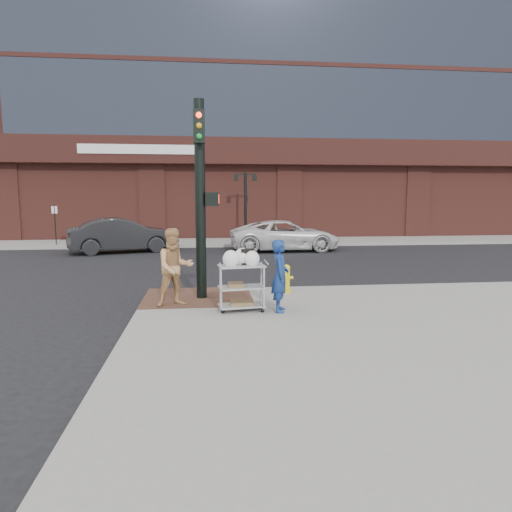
{
  "coord_description": "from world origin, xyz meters",
  "views": [
    {
      "loc": [
        -0.4,
        -10.9,
        2.76
      ],
      "look_at": [
        0.9,
        0.62,
        1.25
      ],
      "focal_mm": 32.0,
      "sensor_mm": 36.0,
      "label": 1
    }
  ],
  "objects": [
    {
      "name": "sidewalk_far",
      "position": [
        12.5,
        32.0,
        0.07
      ],
      "size": [
        65.0,
        36.0,
        0.15
      ],
      "primitive_type": "cube",
      "color": "gray",
      "rests_on": "ground"
    },
    {
      "name": "sedan_dark",
      "position": [
        -4.46,
        12.25,
        0.86
      ],
      "size": [
        5.52,
        3.33,
        1.72
      ],
      "primitive_type": "imported",
      "rotation": [
        0.0,
        0.0,
        1.88
      ],
      "color": "black",
      "rests_on": "ground"
    },
    {
      "name": "pedestrian_tan",
      "position": [
        -1.12,
        -0.0,
        1.09
      ],
      "size": [
        1.09,
        0.96,
        1.87
      ],
      "primitive_type": "imported",
      "rotation": [
        0.0,
        0.0,
        0.33
      ],
      "color": "tan",
      "rests_on": "sidewalk_near"
    },
    {
      "name": "traffic_signal_pole",
      "position": [
        -0.48,
        0.77,
        2.83
      ],
      "size": [
        0.61,
        0.51,
        5.0
      ],
      "color": "black",
      "rests_on": "sidewalk_near"
    },
    {
      "name": "parking_sign",
      "position": [
        -8.5,
        15.0,
        1.25
      ],
      "size": [
        0.05,
        0.05,
        2.2
      ],
      "primitive_type": "cylinder",
      "color": "black",
      "rests_on": "sidewalk_far"
    },
    {
      "name": "fire_hydrant",
      "position": [
        1.81,
        1.22,
        0.55
      ],
      "size": [
        0.37,
        0.26,
        0.78
      ],
      "color": "yellow",
      "rests_on": "sidewalk_near"
    },
    {
      "name": "woman_blue",
      "position": [
        1.29,
        -0.81,
        0.98
      ],
      "size": [
        0.5,
        0.67,
        1.65
      ],
      "primitive_type": "imported",
      "rotation": [
        0.0,
        0.0,
        1.38
      ],
      "color": "navy",
      "rests_on": "sidewalk_near"
    },
    {
      "name": "bank_building",
      "position": [
        5.0,
        31.0,
        14.15
      ],
      "size": [
        42.0,
        26.0,
        28.0
      ],
      "primitive_type": "cube",
      "color": "brown",
      "rests_on": "sidewalk_far"
    },
    {
      "name": "newsbox_yellow",
      "position": [
        -5.2,
        15.13,
        0.59
      ],
      "size": [
        0.48,
        0.46,
        0.88
      ],
      "primitive_type": "cube",
      "rotation": [
        0.0,
        0.0,
        -0.43
      ],
      "color": "yellow",
      "rests_on": "sidewalk_far"
    },
    {
      "name": "brick_curb_ramp",
      "position": [
        -0.6,
        0.9,
        0.16
      ],
      "size": [
        2.8,
        2.4,
        0.01
      ],
      "primitive_type": "cube",
      "color": "brown",
      "rests_on": "sidewalk_near"
    },
    {
      "name": "minivan_white",
      "position": [
        3.69,
        12.09,
        0.78
      ],
      "size": [
        5.67,
        2.73,
        1.56
      ],
      "primitive_type": "imported",
      "rotation": [
        0.0,
        0.0,
        1.6
      ],
      "color": "silver",
      "rests_on": "ground"
    },
    {
      "name": "lamp_post",
      "position": [
        2.0,
        16.0,
        2.62
      ],
      "size": [
        1.32,
        0.22,
        4.0
      ],
      "color": "black",
      "rests_on": "sidewalk_far"
    },
    {
      "name": "newsbox_red",
      "position": [
        -5.7,
        15.2,
        0.67
      ],
      "size": [
        0.55,
        0.52,
        1.04
      ],
      "primitive_type": "cube",
      "rotation": [
        0.0,
        0.0,
        -0.36
      ],
      "color": "red",
      "rests_on": "sidewalk_far"
    },
    {
      "name": "utility_cart",
      "position": [
        0.43,
        -0.66,
        0.8
      ],
      "size": [
        1.11,
        0.72,
        1.44
      ],
      "color": "#9F9FA4",
      "rests_on": "sidewalk_near"
    },
    {
      "name": "ground",
      "position": [
        0.0,
        0.0,
        0.0
      ],
      "size": [
        220.0,
        220.0,
        0.0
      ],
      "primitive_type": "plane",
      "color": "black",
      "rests_on": "ground"
    }
  ]
}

